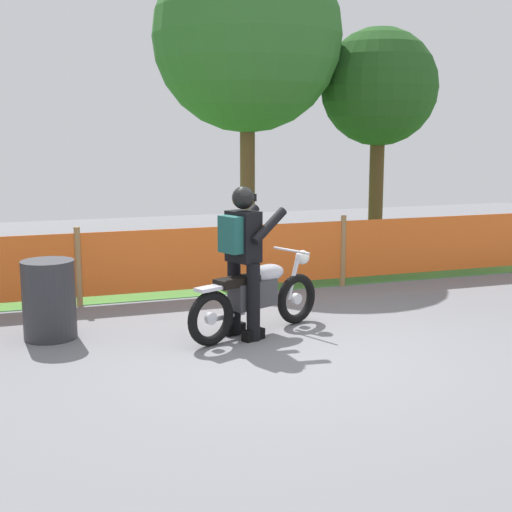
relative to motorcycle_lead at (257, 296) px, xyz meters
name	(u,v)px	position (x,y,z in m)	size (l,w,h in m)	color
ground	(292,354)	(0.11, -0.81, -0.45)	(24.00, 24.00, 0.02)	slate
grass_verge	(175,260)	(0.11, 4.79, -0.44)	(24.00, 5.67, 0.01)	#427A33
barrier_fence	(219,257)	(0.11, 1.95, 0.10)	(11.49, 0.08, 1.05)	#997547
tree_near_left	(247,37)	(1.65, 5.36, 3.49)	(3.46, 3.46, 5.67)	brown
tree_near_right	(379,88)	(4.18, 5.03, 2.61)	(2.23, 2.23, 4.20)	brown
motorcycle_lead	(257,296)	(0.00, 0.00, 0.00)	(1.80, 0.94, 0.91)	black
rider_lead	(243,254)	(-0.19, -0.09, 0.51)	(0.78, 0.69, 1.69)	black
oil_drum	(49,300)	(-2.23, 0.57, 0.00)	(0.58, 0.58, 0.88)	#2D2D33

